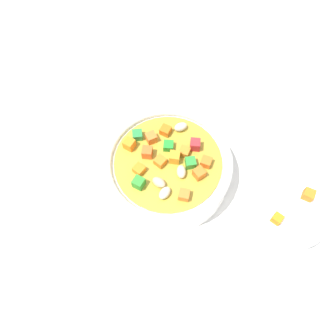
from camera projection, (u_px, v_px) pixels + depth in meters
The scene contains 4 objects.
ground_plane at pixel (168, 178), 56.84cm from camera, with size 140.00×140.00×2.00cm, color silver.
soup_bowl_main at pixel (168, 167), 53.05cm from camera, with size 20.63×20.63×7.12cm.
spoon at pixel (215, 102), 62.64cm from camera, with size 20.49×6.04×0.96cm.
side_bowl_small at pixel (286, 212), 50.09cm from camera, with size 12.42×12.42×6.13cm.
Camera 1 is at (7.82, -22.67, 50.56)cm, focal length 34.55 mm.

